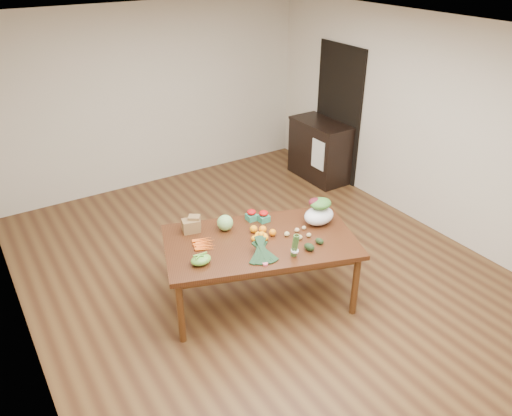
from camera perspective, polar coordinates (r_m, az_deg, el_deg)
floor at (r=5.94m, az=0.38°, el=-7.16°), size 6.00×6.00×0.00m
ceiling at (r=4.88m, az=0.49°, el=19.52°), size 5.00×6.00×0.02m
room_walls at (r=5.26m, az=0.43°, el=4.85°), size 5.02×6.02×2.70m
dining_table at (r=5.31m, az=0.47°, el=-7.07°), size 2.18×1.64×0.75m
doorway_dark at (r=7.98m, az=9.36°, el=10.59°), size 0.02×1.00×2.10m
cabinet at (r=8.07m, az=7.26°, el=6.56°), size 0.52×1.02×0.94m
dish_towel at (r=7.69m, az=7.09°, el=6.07°), size 0.02×0.28×0.45m
paper_bag at (r=5.24m, az=-7.44°, el=-1.88°), size 0.29×0.26×0.17m
cabbage at (r=5.23m, az=-3.55°, el=-1.70°), size 0.17×0.17×0.17m
strawberry_basket_a at (r=5.42m, az=-0.52°, el=-0.91°), size 0.14×0.14×0.10m
strawberry_basket_b at (r=5.40m, az=0.87°, el=-1.05°), size 0.14×0.14×0.10m
orange_a at (r=5.20m, az=-0.27°, el=-2.41°), size 0.08×0.08×0.08m
orange_b at (r=5.20m, az=0.78°, el=-2.46°), size 0.08×0.08×0.08m
orange_c at (r=5.15m, az=1.90°, el=-2.82°), size 0.08×0.08×0.08m
mandarin_cluster at (r=5.07m, az=0.56°, el=-3.21°), size 0.23×0.23×0.10m
carrots at (r=5.03m, az=-5.94°, el=-4.10°), size 0.29×0.30×0.03m
snap_pea_bag at (r=4.75m, az=-6.31°, el=-5.90°), size 0.20×0.15×0.09m
kale_bunch at (r=4.76m, az=0.78°, el=-5.06°), size 0.43×0.48×0.16m
asparagus_bundle at (r=4.79m, az=4.48°, el=-4.28°), size 0.11×0.14×0.26m
potato_a at (r=5.16m, az=3.54°, el=-2.98°), size 0.06×0.05×0.05m
potato_b at (r=5.11m, az=5.02°, el=-3.36°), size 0.06×0.05×0.05m
potato_c at (r=5.28m, az=5.50°, el=-2.27°), size 0.05×0.04×0.04m
potato_d at (r=5.23m, az=4.71°, el=-2.52°), size 0.05×0.05×0.05m
potato_e at (r=5.16m, az=6.06°, el=-3.09°), size 0.05×0.05×0.05m
avocado_a at (r=4.94m, az=6.11°, el=-4.46°), size 0.11×0.13×0.08m
avocado_b at (r=5.06m, az=7.26°, el=-3.78°), size 0.09×0.11×0.06m
salad_bag at (r=5.36m, az=7.22°, el=-0.52°), size 0.41×0.36×0.27m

